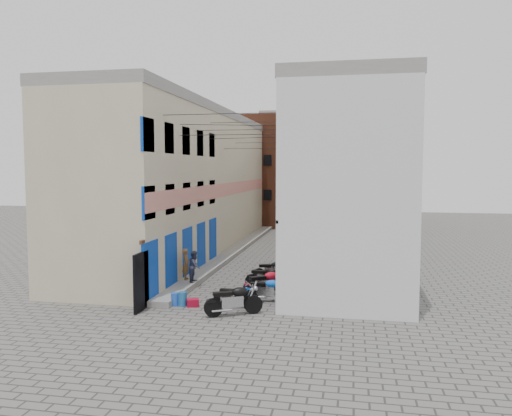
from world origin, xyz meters
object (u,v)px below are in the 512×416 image
Objects in this scene: motorcycle_f at (276,274)px; person_a at (186,264)px; motorcycle_d at (266,282)px; motorcycle_b at (235,295)px; water_jug_near at (183,299)px; red_crate at (193,303)px; motorcycle_c at (267,288)px; motorcycle_g at (272,269)px; person_b at (195,266)px; motorcycle_a at (233,298)px; motorcycle_e at (267,276)px; water_jug_far at (175,299)px.

motorcycle_f is 1.25× the size of person_a.
motorcycle_b is at bearing -59.44° from motorcycle_d.
motorcycle_b is 4.09m from motorcycle_f.
water_jug_near is (-3.06, -4.06, -0.24)m from motorcycle_f.
person_a is at bearing 112.75° from red_crate.
motorcycle_c is 0.89× the size of motorcycle_d.
motorcycle_g is (-0.22, 3.03, -0.08)m from motorcycle_d.
motorcycle_c is 1.34× the size of person_a.
person_b reaches higher than red_crate.
motorcycle_a is 1.10× the size of motorcycle_e.
motorcycle_e is at bearing -105.63° from person_a.
water_jug_near is (0.99, -3.34, -0.69)m from person_a.
motorcycle_c reaches higher than water_jug_near.
motorcycle_e reaches higher than red_crate.
motorcycle_g is at bearing -177.96° from motorcycle_c.
motorcycle_a reaches higher than water_jug_far.
motorcycle_c is (0.89, 2.01, -0.08)m from motorcycle_a.
water_jug_near reaches higher than water_jug_far.
red_crate is at bearing -86.76° from motorcycle_d.
motorcycle_a is 1.18× the size of motorcycle_g.
water_jug_far is at bearing -48.73° from motorcycle_g.
motorcycle_g is at bearing -79.54° from person_a.
motorcycle_a is at bearing -27.66° from motorcycle_c.
person_a reaches higher than person_b.
person_b reaches higher than water_jug_near.
motorcycle_d is 4.67× the size of red_crate.
motorcycle_a is at bearing -18.49° from water_jug_far.
motorcycle_a reaches higher than motorcycle_g.
motorcycle_d is at bearing 13.69° from motorcycle_e.
person_a is (-3.93, 1.30, 0.34)m from motorcycle_d.
person_b is at bearing -134.25° from motorcycle_b.
motorcycle_f is (-0.06, 2.90, -0.04)m from motorcycle_c.
red_crate is at bearing 0.00° from water_jug_far.
water_jug_far is (-2.54, 0.85, -0.38)m from motorcycle_a.
motorcycle_d is 4.15m from person_a.
motorcycle_e is 3.27m from person_b.
water_jug_near is 1.18× the size of red_crate.
motorcycle_g is (-0.04, 1.80, -0.04)m from motorcycle_e.
person_b is (-3.20, -2.04, 0.41)m from motorcycle_g.
red_crate is at bearing -166.20° from person_b.
person_b is 2.85× the size of water_jug_far.
person_b reaches higher than motorcycle_f.
person_b is (-2.71, 3.87, 0.32)m from motorcycle_a.
motorcycle_g is 1.30× the size of person_a.
motorcycle_a reaches higher than motorcycle_b.
motorcycle_e is 4.34× the size of red_crate.
motorcycle_c is at bearing 14.92° from motorcycle_e.
water_jug_near is at bearing 180.00° from red_crate.
motorcycle_b is at bearing -47.98° from motorcycle_c.
motorcycle_e is at bearing -16.62° from motorcycle_g.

